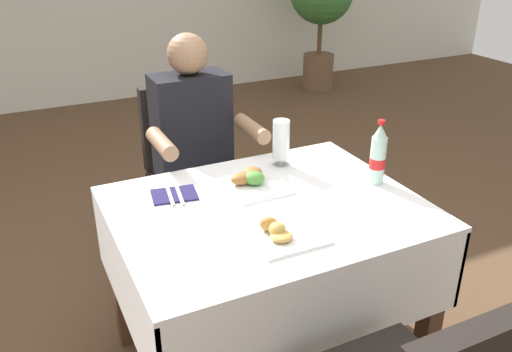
% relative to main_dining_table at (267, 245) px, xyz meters
% --- Properties ---
extents(main_dining_table, '(1.13, 0.89, 0.76)m').
position_rel_main_dining_table_xyz_m(main_dining_table, '(0.00, 0.00, 0.00)').
color(main_dining_table, white).
rests_on(main_dining_table, ground).
extents(chair_far_diner_seat, '(0.44, 0.50, 0.97)m').
position_rel_main_dining_table_xyz_m(chair_far_diner_seat, '(0.00, 0.84, -0.03)').
color(chair_far_diner_seat, black).
rests_on(chair_far_diner_seat, ground).
extents(seated_diner_far, '(0.50, 0.46, 1.26)m').
position_rel_main_dining_table_xyz_m(seated_diner_far, '(-0.02, 0.73, 0.13)').
color(seated_diner_far, '#282D42').
rests_on(seated_diner_far, ground).
extents(plate_near_camera, '(0.24, 0.24, 0.06)m').
position_rel_main_dining_table_xyz_m(plate_near_camera, '(-0.06, -0.21, 0.19)').
color(plate_near_camera, white).
rests_on(plate_near_camera, main_dining_table).
extents(plate_far_diner, '(0.23, 0.23, 0.07)m').
position_rel_main_dining_table_xyz_m(plate_far_diner, '(0.02, 0.17, 0.20)').
color(plate_far_diner, white).
rests_on(plate_far_diner, main_dining_table).
extents(beer_glass_left, '(0.07, 0.07, 0.21)m').
position_rel_main_dining_table_xyz_m(beer_glass_left, '(0.22, 0.30, 0.28)').
color(beer_glass_left, white).
rests_on(beer_glass_left, main_dining_table).
extents(cola_bottle_primary, '(0.06, 0.06, 0.27)m').
position_rel_main_dining_table_xyz_m(cola_bottle_primary, '(0.48, -0.01, 0.29)').
color(cola_bottle_primary, silver).
rests_on(cola_bottle_primary, main_dining_table).
extents(napkin_cutlery_set, '(0.19, 0.20, 0.01)m').
position_rel_main_dining_table_xyz_m(napkin_cutlery_set, '(-0.29, 0.23, 0.18)').
color(napkin_cutlery_set, '#231E4C').
rests_on(napkin_cutlery_set, main_dining_table).
extents(potted_plant_corner, '(0.68, 0.68, 1.39)m').
position_rel_main_dining_table_xyz_m(potted_plant_corner, '(2.42, 3.50, 0.36)').
color(potted_plant_corner, brown).
rests_on(potted_plant_corner, ground).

